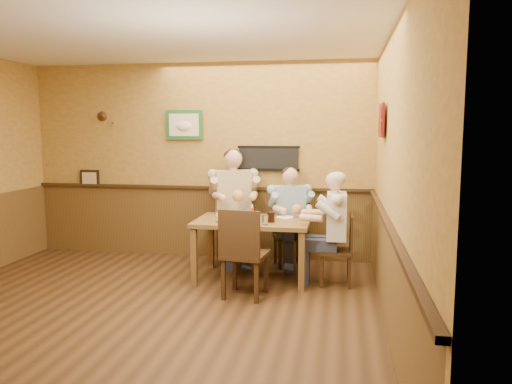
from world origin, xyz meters
TOP-DOWN VIEW (x-y plane):
  - room at (0.14, 0.17)m, footprint 5.02×5.03m
  - dining_table at (0.98, 1.48)m, footprint 1.40×0.90m
  - chair_back_left at (0.56, 2.24)m, footprint 0.59×0.59m
  - chair_back_right at (1.36, 2.13)m, footprint 0.50×0.50m
  - chair_right_end at (2.00, 1.42)m, footprint 0.40×0.40m
  - chair_near_side at (1.01, 0.81)m, footprint 0.52×0.52m
  - diner_tan_shirt at (0.56, 2.24)m, footprint 0.84×0.84m
  - diner_blue_polo at (1.36, 2.13)m, footprint 0.71×0.71m
  - diner_white_elder at (2.00, 1.42)m, footprint 0.58×0.58m
  - water_glass_left at (0.61, 1.25)m, footprint 0.09×0.09m
  - water_glass_mid at (1.18, 1.17)m, footprint 0.09×0.09m
  - cola_tumbler at (1.22, 1.34)m, footprint 0.11×0.11m
  - hot_sauce_bottle at (0.99, 1.39)m, footprint 0.05×0.05m
  - salt_shaker at (0.88, 1.52)m, footprint 0.05×0.05m
  - pepper_shaker at (0.93, 1.53)m, footprint 0.04×0.04m
  - plate_far_left at (0.67, 1.75)m, footprint 0.23×0.23m
  - plate_far_right at (1.36, 1.66)m, footprint 0.27×0.27m

SIDE VIEW (x-z plane):
  - chair_back_right at x=1.36m, z-range 0.00..0.85m
  - chair_right_end at x=2.00m, z-range 0.00..0.86m
  - chair_back_left at x=0.56m, z-range 0.00..1.00m
  - chair_near_side at x=1.01m, z-range 0.00..1.01m
  - diner_blue_polo at x=1.36m, z-range 0.00..1.22m
  - diner_white_elder at x=2.00m, z-range 0.00..1.22m
  - dining_table at x=0.98m, z-range 0.28..1.03m
  - diner_tan_shirt at x=0.56m, z-range 0.00..1.42m
  - plate_far_left at x=0.67m, z-range 0.75..0.76m
  - plate_far_right at x=1.36m, z-range 0.75..0.76m
  - pepper_shaker at x=0.93m, z-range 0.75..0.83m
  - salt_shaker at x=0.88m, z-range 0.75..0.84m
  - water_glass_mid at x=1.18m, z-range 0.75..0.86m
  - cola_tumbler at x=1.22m, z-range 0.75..0.87m
  - water_glass_left at x=0.61m, z-range 0.75..0.88m
  - hot_sauce_bottle at x=0.99m, z-range 0.75..0.93m
  - room at x=0.14m, z-range 0.28..3.09m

